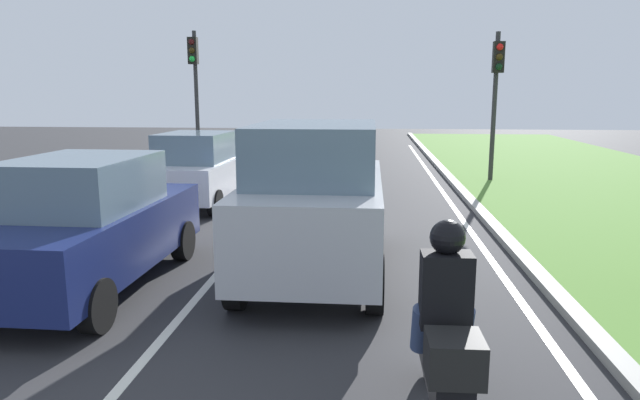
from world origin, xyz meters
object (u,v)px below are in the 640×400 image
at_px(motorcycle, 443,363).
at_px(traffic_light_overhead_left, 195,77).
at_px(car_hatchback_far, 199,169).
at_px(traffic_light_near_right, 496,82).
at_px(car_sedan_left_lane, 88,224).
at_px(car_suv_ahead, 316,199).
at_px(rider_person, 445,287).

relative_size(motorcycle, traffic_light_overhead_left, 0.40).
relative_size(car_hatchback_far, traffic_light_near_right, 0.84).
bearing_deg(car_sedan_left_lane, traffic_light_overhead_left, 101.06).
xyz_separation_m(car_hatchback_far, motorcycle, (4.76, -9.02, -0.31)).
height_order(car_suv_ahead, car_hatchback_far, car_suv_ahead).
relative_size(car_sedan_left_lane, traffic_light_near_right, 0.96).
bearing_deg(traffic_light_near_right, rider_person, -103.05).
xyz_separation_m(rider_person, traffic_light_near_right, (3.09, 13.32, 1.82)).
bearing_deg(rider_person, traffic_light_near_right, 75.87).
xyz_separation_m(car_hatchback_far, rider_person, (4.76, -8.97, 0.31)).
bearing_deg(traffic_light_near_right, motorcycle, -102.99).
xyz_separation_m(car_suv_ahead, traffic_light_near_right, (4.49, 9.45, 1.85)).
height_order(rider_person, traffic_light_near_right, traffic_light_near_right).
height_order(car_suv_ahead, car_sedan_left_lane, car_suv_ahead).
bearing_deg(car_sedan_left_lane, traffic_light_near_right, 54.51).
distance_m(motorcycle, rider_person, 0.62).
distance_m(traffic_light_near_right, traffic_light_overhead_left, 10.04).
bearing_deg(car_hatchback_far, traffic_light_near_right, 30.74).
bearing_deg(car_hatchback_far, car_sedan_left_lane, -85.72).
distance_m(car_hatchback_far, motorcycle, 10.20).
xyz_separation_m(car_sedan_left_lane, traffic_light_overhead_left, (-2.25, 12.35, 2.34)).
bearing_deg(traffic_light_overhead_left, traffic_light_near_right, -11.45).
relative_size(motorcycle, rider_person, 1.63).
bearing_deg(car_hatchback_far, motorcycle, -60.42).
relative_size(car_sedan_left_lane, rider_person, 3.71).
relative_size(car_suv_ahead, motorcycle, 2.37).
bearing_deg(rider_person, car_suv_ahead, 108.84).
distance_m(car_suv_ahead, traffic_light_overhead_left, 12.80).
relative_size(car_hatchback_far, traffic_light_overhead_left, 0.78).
bearing_deg(motorcycle, rider_person, 91.10).
bearing_deg(rider_person, motorcycle, -88.90).
bearing_deg(car_suv_ahead, traffic_light_overhead_left, 115.17).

